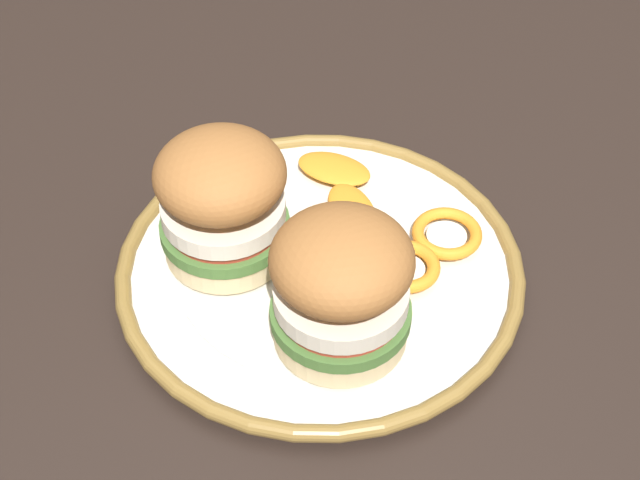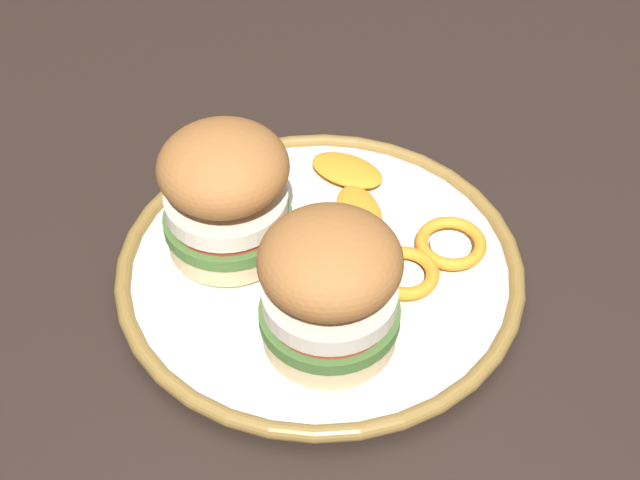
{
  "view_description": "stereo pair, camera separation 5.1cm",
  "coord_description": "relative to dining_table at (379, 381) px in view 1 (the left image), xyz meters",
  "views": [
    {
      "loc": [
        -0.42,
        0.17,
        1.23
      ],
      "look_at": [
        0.04,
        0.04,
        0.75
      ],
      "focal_mm": 53.48,
      "sensor_mm": 36.0,
      "label": 1
    },
    {
      "loc": [
        -0.43,
        0.12,
        1.23
      ],
      "look_at": [
        0.04,
        0.04,
        0.75
      ],
      "focal_mm": 53.48,
      "sensor_mm": 36.0,
      "label": 2
    }
  ],
  "objects": [
    {
      "name": "dining_table",
      "position": [
        0.0,
        0.0,
        0.0
      ],
      "size": [
        1.13,
        1.03,
        0.71
      ],
      "color": "black",
      "rests_on": "ground"
    },
    {
      "name": "dinner_plate",
      "position": [
        0.04,
        0.04,
        0.1
      ],
      "size": [
        0.3,
        0.3,
        0.02
      ],
      "color": "silver",
      "rests_on": "dining_table"
    },
    {
      "name": "sandwich_half_left",
      "position": [
        -0.03,
        0.04,
        0.16
      ],
      "size": [
        0.13,
        0.13,
        0.1
      ],
      "color": "beige",
      "rests_on": "dinner_plate"
    },
    {
      "name": "sandwich_half_right",
      "position": [
        0.07,
        0.1,
        0.16
      ],
      "size": [
        0.13,
        0.13,
        0.1
      ],
      "color": "beige",
      "rests_on": "dinner_plate"
    },
    {
      "name": "orange_peel_curled",
      "position": [
        0.04,
        -0.06,
        0.11
      ],
      "size": [
        0.07,
        0.07,
        0.01
      ],
      "color": "orange",
      "rests_on": "dinner_plate"
    },
    {
      "name": "orange_peel_strip_long",
      "position": [
        0.08,
        0.0,
        0.11
      ],
      "size": [
        0.06,
        0.04,
        0.01
      ],
      "color": "orange",
      "rests_on": "dinner_plate"
    },
    {
      "name": "orange_peel_strip_short",
      "position": [
        0.13,
        0.0,
        0.11
      ],
      "size": [
        0.07,
        0.07,
        0.01
      ],
      "color": "orange",
      "rests_on": "dinner_plate"
    },
    {
      "name": "orange_peel_small_curl",
      "position": [
        0.01,
        -0.02,
        0.11
      ],
      "size": [
        0.06,
        0.06,
        0.01
      ],
      "color": "orange",
      "rests_on": "dinner_plate"
    }
  ]
}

